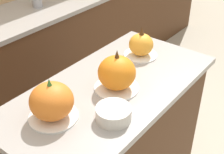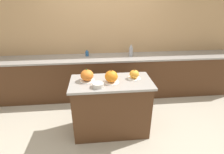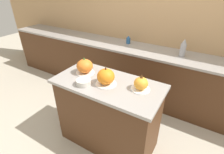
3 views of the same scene
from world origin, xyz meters
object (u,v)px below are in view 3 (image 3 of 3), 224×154
(pumpkin_cake_center, at_px, (106,77))
(bottle_tall, at_px, (183,48))
(bottle_short, at_px, (128,40))
(mixing_bowl, at_px, (84,82))
(pumpkin_cake_right, at_px, (141,84))
(pumpkin_cake_left, at_px, (85,66))

(pumpkin_cake_center, distance_m, bottle_tall, 1.36)
(bottle_tall, bearing_deg, pumpkin_cake_center, -113.52)
(bottle_short, relative_size, mixing_bowl, 0.85)
(pumpkin_cake_center, distance_m, bottle_short, 1.41)
(bottle_tall, xyz_separation_m, mixing_bowl, (-0.74, -1.38, -0.09))
(bottle_short, bearing_deg, pumpkin_cake_right, -58.56)
(pumpkin_cake_center, bearing_deg, pumpkin_cake_right, 14.83)
(pumpkin_cake_center, xyz_separation_m, bottle_short, (-0.40, 1.35, -0.03))
(pumpkin_cake_left, bearing_deg, bottle_tall, 52.17)
(pumpkin_cake_right, bearing_deg, pumpkin_cake_center, -165.17)
(pumpkin_cake_left, height_order, pumpkin_cake_right, pumpkin_cake_left)
(pumpkin_cake_left, bearing_deg, bottle_short, 91.83)
(pumpkin_cake_right, height_order, bottle_short, pumpkin_cake_right)
(pumpkin_cake_center, bearing_deg, pumpkin_cake_left, 166.43)
(pumpkin_cake_right, relative_size, bottle_tall, 0.77)
(pumpkin_cake_center, distance_m, mixing_bowl, 0.25)
(bottle_tall, distance_m, mixing_bowl, 1.57)
(pumpkin_cake_left, distance_m, mixing_bowl, 0.28)
(bottle_tall, height_order, bottle_short, bottle_tall)
(bottle_short, xyz_separation_m, mixing_bowl, (0.20, -1.49, -0.03))
(pumpkin_cake_center, relative_size, pumpkin_cake_right, 1.14)
(pumpkin_cake_left, bearing_deg, pumpkin_cake_center, -13.57)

